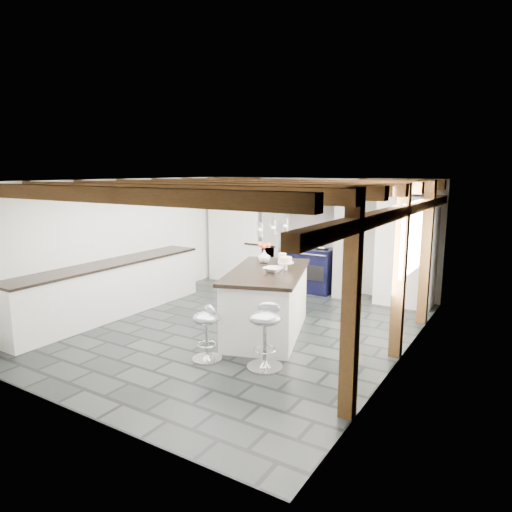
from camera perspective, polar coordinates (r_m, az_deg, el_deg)
The scene contains 6 objects.
ground at distance 7.30m, azimuth -2.35°, elevation -8.94°, with size 6.00×6.00×0.00m, color black.
room_shell at distance 8.51m, azimuth -0.46°, elevation 1.32°, with size 6.00×6.03×6.00m.
range_cooker at distance 9.43m, azimuth 6.78°, elevation -1.55°, with size 1.00×0.63×0.99m.
kitchen_island at distance 6.91m, azimuth 1.41°, elevation -5.66°, with size 1.63×2.23×1.32m.
bar_stool_near at distance 5.72m, azimuth 1.14°, elevation -9.01°, with size 0.53×0.53×0.85m.
bar_stool_far at distance 6.01m, azimuth -6.12°, elevation -8.80°, with size 0.47×0.47×0.73m.
Camera 1 is at (3.87, -5.69, 2.45)m, focal length 32.00 mm.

